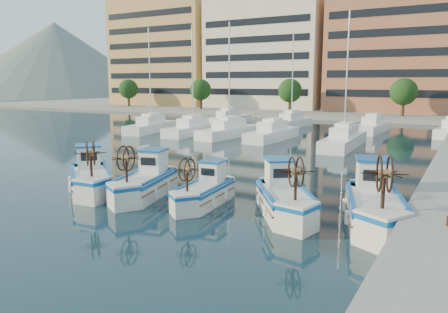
% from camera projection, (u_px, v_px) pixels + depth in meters
% --- Properties ---
extents(ground, '(300.00, 300.00, 0.00)m').
position_uv_depth(ground, '(159.00, 196.00, 21.84)').
color(ground, '#193441').
rests_on(ground, ground).
extents(hill_west, '(180.00, 180.00, 60.00)m').
position_uv_depth(hill_west, '(59.00, 96.00, 184.50)').
color(hill_west, slate).
rests_on(hill_west, ground).
extents(yacht_marina, '(40.82, 23.60, 11.50)m').
position_uv_depth(yacht_marina, '(296.00, 130.00, 47.25)').
color(yacht_marina, white).
rests_on(yacht_marina, ground).
extents(fishing_boat_a, '(4.60, 4.34, 2.91)m').
position_uv_depth(fishing_boat_a, '(90.00, 176.00, 22.67)').
color(fishing_boat_a, silver).
rests_on(fishing_boat_a, ground).
extents(fishing_boat_b, '(2.87, 4.64, 2.81)m').
position_uv_depth(fishing_boat_b, '(145.00, 181.00, 21.66)').
color(fishing_boat_b, silver).
rests_on(fishing_boat_b, ground).
extents(fishing_boat_c, '(1.95, 3.97, 2.43)m').
position_uv_depth(fishing_boat_c, '(205.00, 190.00, 20.27)').
color(fishing_boat_c, silver).
rests_on(fishing_boat_c, ground).
extents(fishing_boat_d, '(4.00, 4.65, 2.86)m').
position_uv_depth(fishing_boat_d, '(284.00, 196.00, 18.66)').
color(fishing_boat_d, silver).
rests_on(fishing_boat_d, ground).
extents(fishing_boat_e, '(3.40, 5.23, 3.17)m').
position_uv_depth(fishing_boat_e, '(374.00, 203.00, 17.30)').
color(fishing_boat_e, silver).
rests_on(fishing_boat_e, ground).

